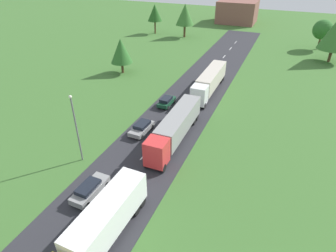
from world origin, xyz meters
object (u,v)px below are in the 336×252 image
object	(u,v)px
car_fourth	(166,101)
distant_building	(237,12)
truck_second	(175,127)
tree_elm	(121,51)
car_second	(90,189)
car_third	(142,128)
tree_pine	(185,15)
lamppost_second	(76,126)
truck_lead	(100,227)
truck_third	(210,81)
tree_birch	(323,30)
tree_oak	(155,13)

from	to	relation	value
car_fourth	distant_building	distance (m)	69.39
truck_second	car_fourth	world-z (taller)	truck_second
distant_building	tree_elm	bearing A→B (deg)	-101.26
car_second	car_fourth	size ratio (longest dim) A/B	1.18
truck_second	car_third	world-z (taller)	truck_second
car_third	tree_pine	world-z (taller)	tree_pine
car_second	car_fourth	bearing A→B (deg)	91.91
tree_elm	car_third	bearing A→B (deg)	-53.07
lamppost_second	truck_second	bearing A→B (deg)	43.24
truck_lead	tree_pine	distance (m)	71.05
car_fourth	tree_pine	bearing A→B (deg)	106.31
truck_third	tree_pine	distance (m)	39.19
tree_birch	tree_elm	world-z (taller)	tree_birch
truck_second	distant_building	distance (m)	78.43
truck_lead	truck_third	xyz separation A→B (m)	(-0.23, 33.84, 0.02)
lamppost_second	tree_pine	world-z (taller)	tree_pine
truck_third	lamppost_second	distance (m)	26.55
tree_pine	tree_elm	bearing A→B (deg)	-93.04
truck_second	distant_building	bearing A→B (deg)	95.50
car_third	lamppost_second	distance (m)	9.87
truck_lead	tree_birch	xyz separation A→B (m)	(18.45, 70.52, 2.78)
truck_lead	lamppost_second	world-z (taller)	lamppost_second
truck_lead	tree_elm	distance (m)	41.06
truck_second	car_second	bearing A→B (deg)	-108.61
car_second	distant_building	xyz separation A→B (m)	(-3.21, 90.84, 2.78)
car_fourth	tree_elm	world-z (taller)	tree_elm
car_third	tree_elm	bearing A→B (deg)	126.93
tree_elm	tree_pine	bearing A→B (deg)	86.96
car_second	tree_birch	distance (m)	70.12
car_second	lamppost_second	distance (m)	7.48
distant_building	car_third	bearing A→B (deg)	-88.13
tree_pine	tree_oak	bearing A→B (deg)	176.12
truck_third	car_fourth	world-z (taller)	truck_third
tree_oak	tree_elm	world-z (taller)	tree_oak
tree_elm	tree_birch	bearing A→B (deg)	42.29
truck_third	tree_oak	bearing A→B (deg)	127.50
truck_third	car_third	bearing A→B (deg)	-106.07
tree_oak	tree_pine	size ratio (longest dim) A/B	0.92
lamppost_second	tree_pine	distance (m)	60.49
tree_birch	tree_pine	xyz separation A→B (m)	(-36.09, -1.81, 1.37)
truck_lead	lamppost_second	distance (m)	12.83
truck_lead	tree_birch	bearing A→B (deg)	75.34
car_second	tree_oak	distance (m)	69.19
car_second	truck_third	bearing A→B (deg)	81.94
truck_third	truck_lead	bearing A→B (deg)	-89.62
car_third	lamppost_second	xyz separation A→B (m)	(-3.83, -8.20, 3.96)
car_fourth	tree_oak	size ratio (longest dim) A/B	0.47
truck_second	lamppost_second	distance (m)	12.35
car_fourth	lamppost_second	world-z (taller)	lamppost_second
car_third	distant_building	world-z (taller)	distant_building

